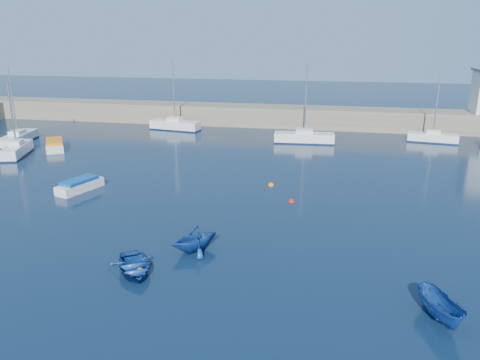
% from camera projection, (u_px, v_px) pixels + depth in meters
% --- Properties ---
extents(ground, '(220.00, 220.00, 0.00)m').
position_uv_depth(ground, '(132.00, 320.00, 20.39)').
color(ground, '#0C1E35').
rests_on(ground, ground).
extents(back_wall, '(96.00, 4.50, 2.60)m').
position_uv_depth(back_wall, '(271.00, 116.00, 63.04)').
color(back_wall, '#6F6555').
rests_on(back_wall, ground).
extents(sailboat_3, '(3.18, 5.78, 7.55)m').
position_uv_depth(sailboat_3, '(17.00, 150.00, 47.61)').
color(sailboat_3, silver).
rests_on(sailboat_3, ground).
extents(sailboat_4, '(2.93, 6.76, 8.56)m').
position_uv_depth(sailboat_4, '(18.00, 138.00, 53.24)').
color(sailboat_4, silver).
rests_on(sailboat_4, ground).
extents(sailboat_5, '(6.74, 2.86, 8.67)m').
position_uv_depth(sailboat_5, '(175.00, 125.00, 60.47)').
color(sailboat_5, silver).
rests_on(sailboat_5, ground).
extents(sailboat_6, '(6.83, 2.27, 8.88)m').
position_uv_depth(sailboat_6, '(304.00, 137.00, 53.30)').
color(sailboat_6, silver).
rests_on(sailboat_6, ground).
extents(sailboat_7, '(5.62, 2.29, 7.29)m').
position_uv_depth(sailboat_7, '(433.00, 137.00, 53.56)').
color(sailboat_7, silver).
rests_on(sailboat_7, ground).
extents(motorboat_1, '(2.54, 4.14, 0.96)m').
position_uv_depth(motorboat_1, '(80.00, 185.00, 37.14)').
color(motorboat_1, silver).
rests_on(motorboat_1, ground).
extents(motorboat_2, '(4.06, 5.03, 1.00)m').
position_uv_depth(motorboat_2, '(55.00, 145.00, 50.49)').
color(motorboat_2, silver).
rests_on(motorboat_2, ground).
extents(dinghy_center, '(3.86, 4.14, 0.70)m').
position_uv_depth(dinghy_center, '(134.00, 267.00, 24.35)').
color(dinghy_center, navy).
rests_on(dinghy_center, ground).
extents(dinghy_left, '(3.82, 3.83, 1.53)m').
position_uv_depth(dinghy_left, '(194.00, 239.00, 26.70)').
color(dinghy_left, navy).
rests_on(dinghy_left, ground).
extents(dinghy_right, '(2.12, 3.29, 1.19)m').
position_uv_depth(dinghy_right, '(441.00, 308.00, 20.23)').
color(dinghy_right, navy).
rests_on(dinghy_right, ground).
extents(buoy_0, '(0.45, 0.45, 0.45)m').
position_uv_depth(buoy_0, '(140.00, 272.00, 24.54)').
color(buoy_0, orange).
rests_on(buoy_0, ground).
extents(buoy_1, '(0.47, 0.47, 0.47)m').
position_uv_depth(buoy_1, '(291.00, 202.00, 34.73)').
color(buoy_1, red).
rests_on(buoy_1, ground).
extents(buoy_3, '(0.50, 0.50, 0.50)m').
position_uv_depth(buoy_3, '(271.00, 185.00, 38.47)').
color(buoy_3, orange).
rests_on(buoy_3, ground).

